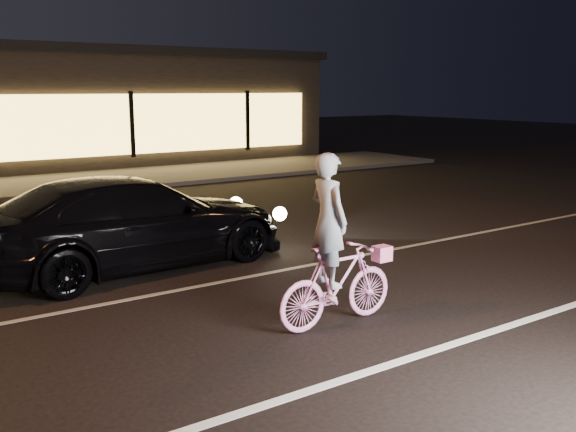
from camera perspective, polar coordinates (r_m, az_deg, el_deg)
ground at (r=7.42m, az=-4.38°, el=-10.76°), size 90.00×90.00×0.00m
lane_stripe_near at (r=6.27m, az=2.76°, el=-15.00°), size 60.00×0.12×0.01m
lane_stripe_far at (r=9.10m, az=-10.76°, el=-6.68°), size 60.00×0.10×0.01m
sidewalk at (r=19.46m, az=-24.00°, el=2.27°), size 30.00×4.00×0.12m
cyclist at (r=7.57m, az=4.18°, el=-4.41°), size 1.65×0.57×2.07m
sedan at (r=10.31m, az=-13.56°, el=-0.54°), size 5.14×2.42×1.45m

